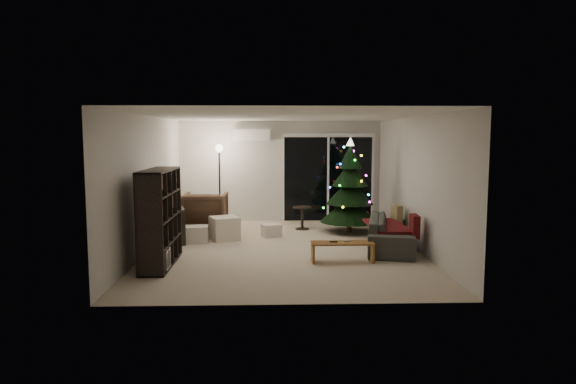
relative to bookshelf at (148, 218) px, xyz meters
name	(u,v)px	position (x,y,z in m)	size (l,w,h in m)	color
room	(303,188)	(2.71, 2.66, 0.22)	(6.50, 7.51, 2.60)	beige
bookshelf	(148,218)	(0.00, 0.00, 0.00)	(0.40, 1.59, 1.59)	black
media_cabinet	(172,224)	(0.00, 1.98, -0.44)	(0.43, 1.14, 0.71)	black
stereo	(171,203)	(0.00, 1.98, -0.01)	(0.36, 0.43, 0.15)	black
armchair	(205,212)	(0.55, 3.00, -0.35)	(0.94, 0.97, 0.88)	brown
ottoman	(225,228)	(1.06, 2.06, -0.56)	(0.53, 0.53, 0.48)	beige
cardboard_box_a	(196,234)	(0.51, 1.79, -0.63)	(0.47, 0.36, 0.33)	silver
cardboard_box_b	(271,230)	(2.03, 2.33, -0.66)	(0.39, 0.29, 0.27)	silver
side_table	(302,218)	(2.73, 3.18, -0.53)	(0.42, 0.42, 0.53)	black
floor_lamp	(220,186)	(0.80, 3.75, 0.14)	(0.30, 0.30, 1.87)	black
sofa	(392,233)	(4.30, 1.09, -0.49)	(2.09, 0.82, 0.61)	#414340
sofa_throw	(386,226)	(4.20, 1.09, -0.36)	(0.65, 1.50, 0.05)	#3E0605
cushion_a	(397,215)	(4.55, 1.74, -0.25)	(0.12, 0.40, 0.40)	tan
cushion_b	(415,226)	(4.55, 0.44, -0.25)	(0.12, 0.40, 0.40)	#3E0605
coffee_table	(342,252)	(3.23, 0.13, -0.63)	(1.06, 0.37, 0.34)	olive
remote_a	(333,242)	(3.08, 0.13, -0.45)	(0.13, 0.04, 0.02)	black
remote_b	(348,241)	(3.33, 0.18, -0.45)	(0.12, 0.04, 0.02)	slate
christmas_tree	(350,185)	(3.76, 2.79, 0.25)	(1.30, 1.30, 2.09)	black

